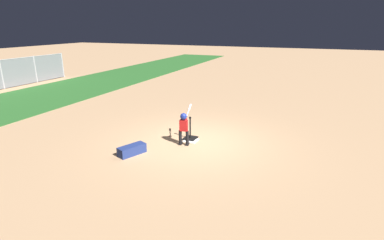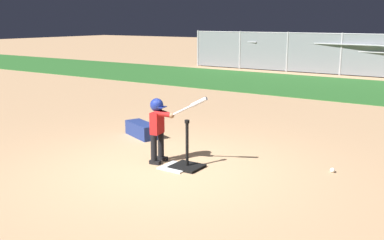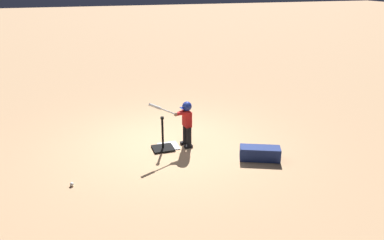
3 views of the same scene
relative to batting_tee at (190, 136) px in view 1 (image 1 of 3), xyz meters
name	(u,v)px [view 1 (image 1 of 3)]	position (x,y,z in m)	size (l,w,h in m)	color
ground_plane	(195,142)	(-0.22, -0.26, -0.10)	(90.00, 90.00, 0.00)	tan
home_plate	(191,140)	(-0.15, -0.09, -0.09)	(0.44, 0.44, 0.02)	white
batting_tee	(190,136)	(0.00, 0.00, 0.00)	(0.47, 0.42, 0.77)	black
batter_child	(184,125)	(-0.53, -0.01, 0.57)	(0.98, 0.34, 1.15)	black
baseball	(186,118)	(1.98, 1.04, -0.06)	(0.07, 0.07, 0.07)	white
bleachers_far_left	(25,74)	(6.17, 15.14, 0.33)	(3.61, 1.93, 0.88)	#ADAFB7
equipment_bag	(132,150)	(-1.83, 1.10, 0.04)	(0.84, 0.32, 0.28)	navy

